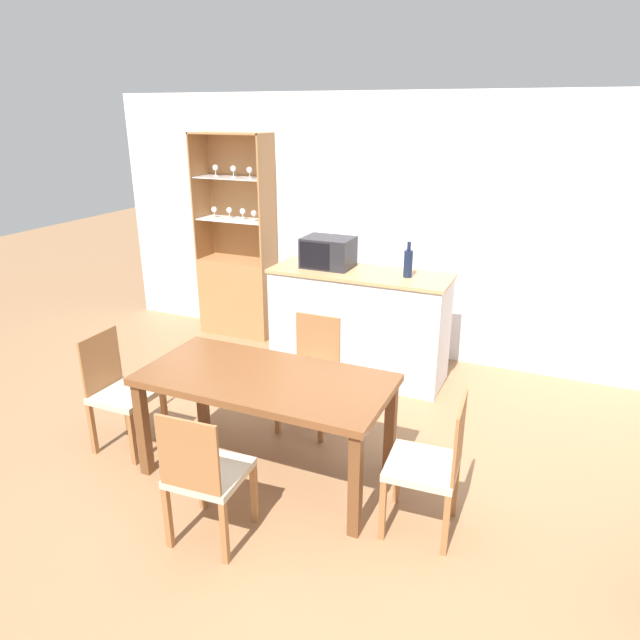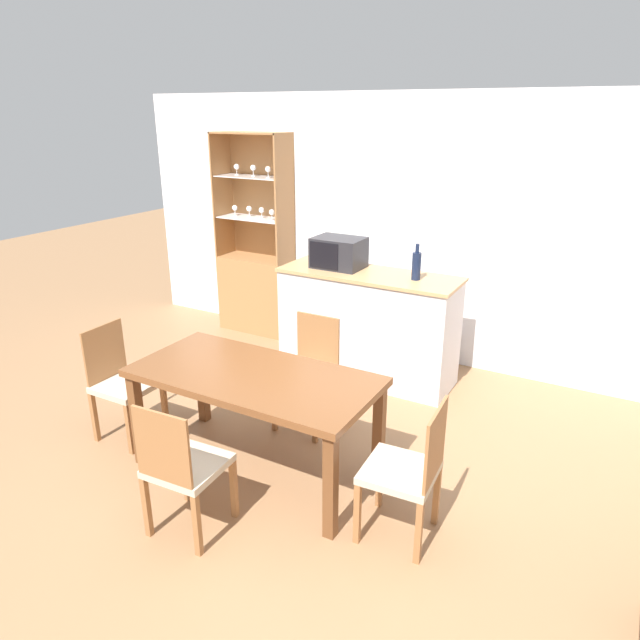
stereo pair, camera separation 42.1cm
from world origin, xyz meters
name	(u,v)px [view 1 (the left image)]	position (x,y,z in m)	size (l,w,h in m)	color
ground_plane	(300,499)	(0.00, 0.00, 0.00)	(18.00, 18.00, 0.00)	#936B47
wall_back	(415,231)	(0.00, 2.63, 1.27)	(6.80, 0.06, 2.55)	silver
kitchen_counter	(359,324)	(-0.31, 1.92, 0.51)	(1.64, 0.58, 1.01)	silver
display_cabinet	(238,280)	(-1.91, 2.43, 0.61)	(0.83, 0.36, 2.17)	#A37042
dining_table	(265,388)	(-0.33, 0.18, 0.65)	(1.66, 0.80, 0.74)	brown
dining_chair_head_far	(311,373)	(-0.33, 0.90, 0.44)	(0.41, 0.41, 0.88)	#C1B299
dining_chair_head_near	(205,475)	(-0.33, -0.54, 0.44)	(0.43, 0.43, 0.88)	#C1B299
dining_chair_side_right_near	(430,465)	(0.81, 0.06, 0.44)	(0.43, 0.43, 0.88)	#C1B299
dining_chair_side_left_near	(121,392)	(-1.48, 0.06, 0.44)	(0.41, 0.41, 0.88)	#C1B299
microwave	(328,252)	(-0.64, 1.96, 1.15)	(0.45, 0.34, 0.28)	#232328
wine_bottle	(408,263)	(0.13, 1.92, 1.14)	(0.08, 0.08, 0.31)	#141E38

